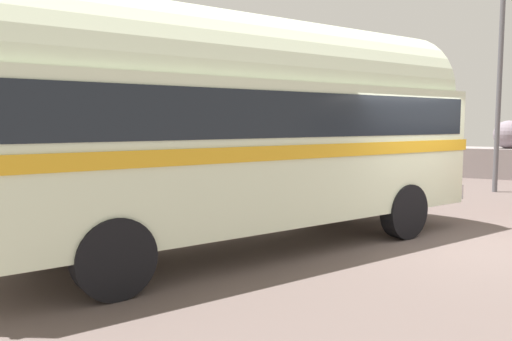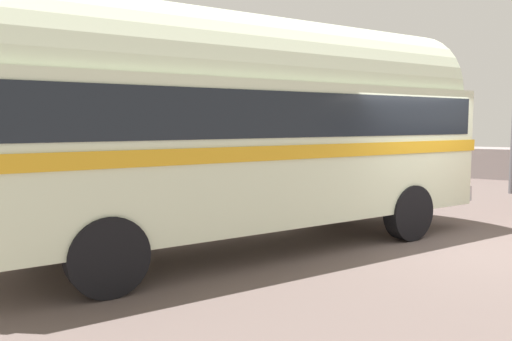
# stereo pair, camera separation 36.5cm
# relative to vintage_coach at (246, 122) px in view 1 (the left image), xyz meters

# --- Properties ---
(ground) EXTENTS (32.00, 26.00, 0.02)m
(ground) POSITION_rel_vintage_coach_xyz_m (2.79, 1.91, -2.04)
(ground) COLOR #5E504C
(breakwater) EXTENTS (31.36, 2.21, 2.48)m
(breakwater) POSITION_rel_vintage_coach_xyz_m (2.96, 13.69, -1.27)
(breakwater) COLOR gray
(breakwater) RESTS_ON ground
(vintage_coach) EXTENTS (5.75, 8.80, 3.70)m
(vintage_coach) POSITION_rel_vintage_coach_xyz_m (0.00, 0.00, 0.00)
(vintage_coach) COLOR black
(vintage_coach) RESTS_ON ground
(lamp_post) EXTENTS (1.12, 0.64, 5.82)m
(lamp_post) POSITION_rel_vintage_coach_xyz_m (3.10, 9.19, 1.26)
(lamp_post) COLOR #5B5B60
(lamp_post) RESTS_ON ground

